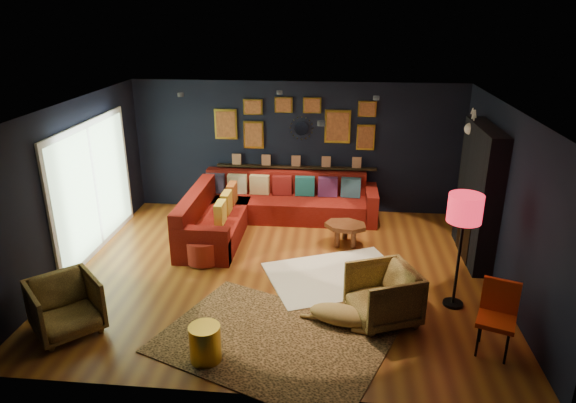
# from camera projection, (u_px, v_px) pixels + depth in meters

# --- Properties ---
(floor) EXTENTS (6.50, 6.50, 0.00)m
(floor) POSITION_uv_depth(u_px,v_px,m) (281.00, 272.00, 8.09)
(floor) COLOR #91521B
(floor) RESTS_ON ground
(room_walls) EXTENTS (6.50, 6.50, 6.50)m
(room_walls) POSITION_uv_depth(u_px,v_px,m) (281.00, 176.00, 7.53)
(room_walls) COLOR black
(room_walls) RESTS_ON ground
(sectional) EXTENTS (3.41, 2.69, 0.86)m
(sectional) POSITION_uv_depth(u_px,v_px,m) (260.00, 210.00, 9.72)
(sectional) COLOR maroon
(sectional) RESTS_ON ground
(ledge) EXTENTS (3.20, 0.12, 0.04)m
(ledge) POSITION_uv_depth(u_px,v_px,m) (296.00, 167.00, 10.26)
(ledge) COLOR black
(ledge) RESTS_ON room_walls
(gallery_wall) EXTENTS (3.15, 0.04, 1.02)m
(gallery_wall) POSITION_uv_depth(u_px,v_px,m) (296.00, 123.00, 9.98)
(gallery_wall) COLOR gold
(gallery_wall) RESTS_ON room_walls
(sunburst_mirror) EXTENTS (0.47, 0.16, 0.47)m
(sunburst_mirror) POSITION_uv_depth(u_px,v_px,m) (302.00, 128.00, 10.01)
(sunburst_mirror) COLOR silver
(sunburst_mirror) RESTS_ON room_walls
(fireplace) EXTENTS (0.31, 1.60, 2.20)m
(fireplace) POSITION_uv_depth(u_px,v_px,m) (477.00, 198.00, 8.28)
(fireplace) COLOR black
(fireplace) RESTS_ON ground
(deer_head) EXTENTS (0.50, 0.28, 0.45)m
(deer_head) POSITION_uv_depth(u_px,v_px,m) (481.00, 129.00, 8.38)
(deer_head) COLOR white
(deer_head) RESTS_ON fireplace
(sliding_door) EXTENTS (0.06, 2.80, 2.20)m
(sliding_door) POSITION_uv_depth(u_px,v_px,m) (94.00, 187.00, 8.55)
(sliding_door) COLOR white
(sliding_door) RESTS_ON ground
(ceiling_spots) EXTENTS (3.30, 2.50, 0.06)m
(ceiling_spots) POSITION_uv_depth(u_px,v_px,m) (286.00, 101.00, 7.93)
(ceiling_spots) COLOR black
(ceiling_spots) RESTS_ON room_walls
(shag_rug) EXTENTS (2.44, 2.15, 0.03)m
(shag_rug) POSITION_uv_depth(u_px,v_px,m) (336.00, 276.00, 7.95)
(shag_rug) COLOR white
(shag_rug) RESTS_ON ground
(leopard_rug) EXTENTS (3.23, 2.81, 0.02)m
(leopard_rug) POSITION_uv_depth(u_px,v_px,m) (272.00, 341.00, 6.41)
(leopard_rug) COLOR #B07C4B
(leopard_rug) RESTS_ON ground
(coffee_table) EXTENTS (0.85, 0.70, 0.37)m
(coffee_table) POSITION_uv_depth(u_px,v_px,m) (346.00, 228.00, 8.90)
(coffee_table) COLOR #5B311A
(coffee_table) RESTS_ON shag_rug
(pouf) EXTENTS (0.57, 0.57, 0.37)m
(pouf) POSITION_uv_depth(u_px,v_px,m) (204.00, 250.00, 8.34)
(pouf) COLOR maroon
(pouf) RESTS_ON shag_rug
(armchair_left) EXTENTS (1.07, 1.07, 0.80)m
(armchair_left) POSITION_uv_depth(u_px,v_px,m) (65.00, 304.00, 6.48)
(armchair_left) COLOR gold
(armchair_left) RESTS_ON ground
(armchair_right) EXTENTS (1.00, 1.03, 0.83)m
(armchair_right) POSITION_uv_depth(u_px,v_px,m) (383.00, 292.00, 6.72)
(armchair_right) COLOR gold
(armchair_right) RESTS_ON ground
(gold_stool) EXTENTS (0.37, 0.37, 0.47)m
(gold_stool) POSITION_uv_depth(u_px,v_px,m) (205.00, 344.00, 5.99)
(gold_stool) COLOR gold
(gold_stool) RESTS_ON ground
(orange_chair) EXTENTS (0.55, 0.55, 0.90)m
(orange_chair) POSITION_uv_depth(u_px,v_px,m) (498.00, 311.00, 6.09)
(orange_chair) COLOR black
(orange_chair) RESTS_ON ground
(floor_lamp) EXTENTS (0.45, 0.45, 1.64)m
(floor_lamp) POSITION_uv_depth(u_px,v_px,m) (465.00, 213.00, 6.71)
(floor_lamp) COLOR black
(floor_lamp) RESTS_ON ground
(dog) EXTENTS (1.25, 0.82, 0.36)m
(dog) POSITION_uv_depth(u_px,v_px,m) (341.00, 312.00, 6.69)
(dog) COLOR tan
(dog) RESTS_ON leopard_rug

